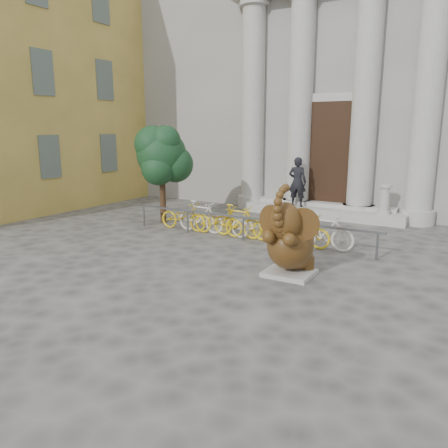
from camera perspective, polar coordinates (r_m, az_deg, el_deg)
The scene contains 9 objects.
ground at distance 8.69m, azimuth -7.42°, elevation -9.55°, with size 80.00×80.00×0.00m, color #474442.
classical_building at distance 21.99m, azimuth 18.34°, elevation 18.96°, with size 22.00×10.70×12.00m.
entrance_steps at distance 16.76m, azimuth 12.79°, elevation 1.57°, with size 6.00×1.20×0.36m, color #A8A59E.
ochre_building at distance 22.01m, azimuth -26.12°, elevation 18.40°, with size 8.00×14.00×12.00m, color #D6B252.
elephant_statue at distance 9.74m, azimuth 8.59°, elevation -2.44°, with size 1.40×1.54×2.09m.
bike_rack at distance 12.98m, azimuth 3.00°, elevation 0.22°, with size 8.00×0.53×1.00m.
tree at distance 15.13m, azimuth -8.10°, elevation 8.83°, with size 1.92×1.75×3.34m.
pedestrian at distance 16.58m, azimuth 9.56°, elevation 5.45°, with size 0.67×0.44×1.84m, color black.
balustrade_post at distance 15.83m, azimuth 20.24°, elevation 2.90°, with size 0.42×0.42×1.03m.
Camera 1 is at (5.04, -6.29, 3.22)m, focal length 35.00 mm.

